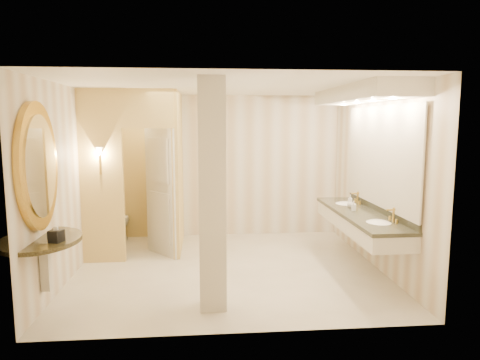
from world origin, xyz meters
name	(u,v)px	position (x,y,z in m)	size (l,w,h in m)	color
floor	(228,269)	(0.00, 0.00, 0.00)	(4.50, 4.50, 0.00)	beige
ceiling	(228,86)	(0.00, 0.00, 2.70)	(4.50, 4.50, 0.00)	white
wall_back	(222,166)	(0.00, 2.00, 1.35)	(4.50, 0.02, 2.70)	beige
wall_front	(240,207)	(0.00, -2.00, 1.35)	(4.50, 0.02, 2.70)	beige
wall_left	(70,182)	(-2.25, 0.00, 1.35)	(0.02, 4.00, 2.70)	beige
wall_right	(376,178)	(2.25, 0.00, 1.35)	(0.02, 4.00, 2.70)	beige
toilet_closet	(157,171)	(-1.13, 0.96, 1.39)	(1.50, 1.55, 2.70)	#E5C878
wall_sconce	(100,153)	(-1.93, 0.43, 1.73)	(0.14, 0.14, 0.42)	#B5923A
vanity	(364,161)	(1.98, -0.18, 1.63)	(0.75, 2.65, 2.09)	beige
console_shelf	(39,197)	(-2.21, -1.27, 1.35)	(1.12, 1.12, 2.01)	black
pillar	(212,196)	(-0.26, -1.34, 1.35)	(0.31, 0.31, 2.70)	beige
tissue_box	(56,236)	(-1.99, -1.44, 0.94)	(0.13, 0.13, 0.13)	black
toilet	(116,222)	(-1.95, 1.59, 0.39)	(0.43, 0.76, 0.78)	white
soap_bottle_a	(354,206)	(1.88, -0.08, 0.94)	(0.06, 0.06, 0.14)	beige
soap_bottle_b	(350,203)	(1.92, 0.18, 0.94)	(0.10, 0.10, 0.13)	silver
soap_bottle_c	(350,201)	(1.92, 0.19, 0.97)	(0.08, 0.08, 0.20)	#C6B28C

